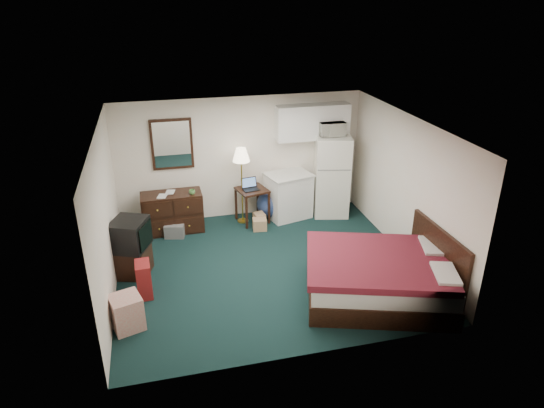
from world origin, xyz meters
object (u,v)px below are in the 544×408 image
object	(u,v)px
floor_lamp	(242,186)
desk	(252,205)
suitcase	(144,279)
kitchen_counter	(288,196)
dresser	(173,212)
tv_stand	(134,261)
bed	(379,278)
fridge	(332,176)

from	to	relation	value
floor_lamp	desk	xyz separation A→B (m)	(0.20, -0.04, -0.43)
suitcase	floor_lamp	bearing A→B (deg)	46.22
kitchen_counter	dresser	bearing A→B (deg)	167.54
kitchen_counter	suitcase	distance (m)	3.70
tv_stand	dresser	bearing A→B (deg)	80.96
dresser	floor_lamp	distance (m)	1.46
dresser	kitchen_counter	size ratio (longest dim) A/B	1.26
dresser	bed	bearing A→B (deg)	-46.96
fridge	bed	size ratio (longest dim) A/B	0.80
kitchen_counter	fridge	size ratio (longest dim) A/B	0.54
dresser	desk	xyz separation A→B (m)	(1.60, 0.04, -0.04)
fridge	bed	world-z (taller)	fridge
floor_lamp	desk	bearing A→B (deg)	-11.08
floor_lamp	fridge	world-z (taller)	fridge
kitchen_counter	fridge	world-z (taller)	fridge
bed	tv_stand	distance (m)	4.02
tv_stand	suitcase	xyz separation A→B (m)	(0.17, -0.69, 0.04)
bed	floor_lamp	bearing A→B (deg)	133.97
dresser	tv_stand	size ratio (longest dim) A/B	2.15
tv_stand	fridge	bearing A→B (deg)	38.14
floor_lamp	desk	distance (m)	0.47
fridge	tv_stand	distance (m)	4.34
kitchen_counter	suitcase	bearing A→B (deg)	-157.33
floor_lamp	tv_stand	xyz separation A→B (m)	(-2.15, -1.53, -0.54)
floor_lamp	tv_stand	world-z (taller)	floor_lamp
bed	tv_stand	xyz separation A→B (m)	(-3.69, 1.60, -0.09)
tv_stand	suitcase	bearing A→B (deg)	-58.46
fridge	suitcase	distance (m)	4.48
kitchen_counter	bed	world-z (taller)	kitchen_counter
floor_lamp	tv_stand	bearing A→B (deg)	-144.46
dresser	kitchen_counter	bearing A→B (deg)	1.13
dresser	bed	world-z (taller)	dresser
tv_stand	floor_lamp	bearing A→B (deg)	53.36
floor_lamp	bed	size ratio (longest dim) A/B	0.74
desk	fridge	xyz separation A→B (m)	(1.69, -0.00, 0.49)
dresser	bed	distance (m)	4.25
floor_lamp	kitchen_counter	size ratio (longest dim) A/B	1.71
dresser	suitcase	bearing A→B (deg)	-105.70
desk	bed	size ratio (longest dim) A/B	0.33
dresser	fridge	xyz separation A→B (m)	(3.30, 0.04, 0.45)
desk	fridge	bearing A→B (deg)	-14.49
kitchen_counter	suitcase	size ratio (longest dim) A/B	1.59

